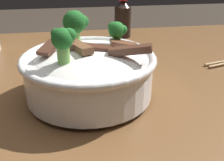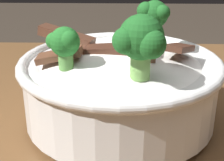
% 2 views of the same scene
% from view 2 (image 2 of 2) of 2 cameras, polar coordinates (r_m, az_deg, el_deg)
% --- Properties ---
extents(rice_bowl, '(0.23, 0.23, 0.15)m').
position_cam_2_polar(rice_bowl, '(0.40, 1.39, 0.18)').
color(rice_bowl, white).
rests_on(rice_bowl, dining_table).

